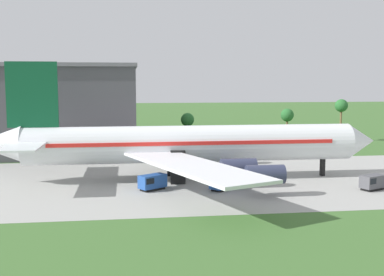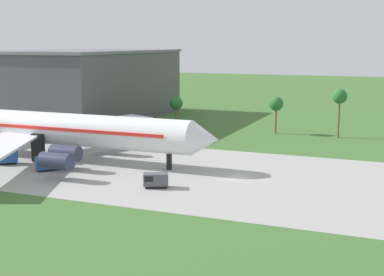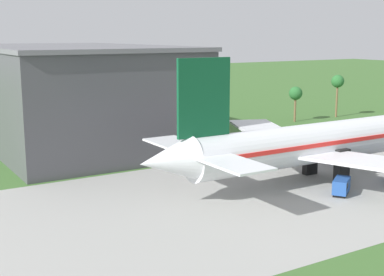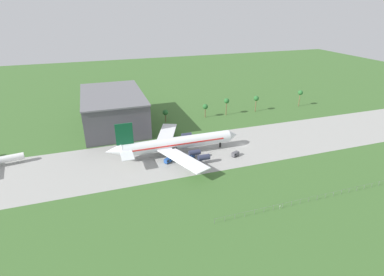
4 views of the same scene
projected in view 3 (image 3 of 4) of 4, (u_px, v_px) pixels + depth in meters
jet_airliner at (333, 141)px, 86.65m from camera, size 69.41×61.18×20.10m
fuel_truck at (341, 186)px, 78.04m from camera, size 4.68×4.09×2.43m
terminal_building at (72, 94)px, 115.93m from camera, size 36.72×61.20×20.80m
palm_tree_row at (350, 85)px, 153.13m from camera, size 107.22×3.60×12.40m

